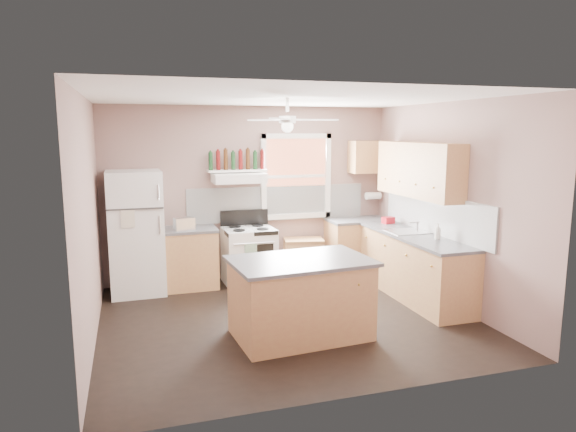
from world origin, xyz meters
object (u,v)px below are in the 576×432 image
object	(u,v)px
cart	(304,258)
island	(301,300)
refrigerator	(136,233)
toaster	(184,224)
stove	(249,256)

from	to	relation	value
cart	island	world-z (taller)	island
refrigerator	island	distance (m)	2.85
refrigerator	cart	size ratio (longest dim) A/B	2.88
refrigerator	island	xyz separation A→B (m)	(1.74, -2.22, -0.45)
refrigerator	toaster	bearing A→B (deg)	-8.47
refrigerator	island	world-z (taller)	refrigerator
toaster	island	distance (m)	2.45
stove	cart	distance (m)	0.94
toaster	cart	size ratio (longest dim) A/B	0.46
toaster	cart	distance (m)	2.02
refrigerator	stove	size ratio (longest dim) A/B	2.06
stove	cart	world-z (taller)	stove
stove	cart	size ratio (longest dim) A/B	1.40
toaster	cart	xyz separation A→B (m)	(1.89, 0.18, -0.68)
refrigerator	cart	distance (m)	2.63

